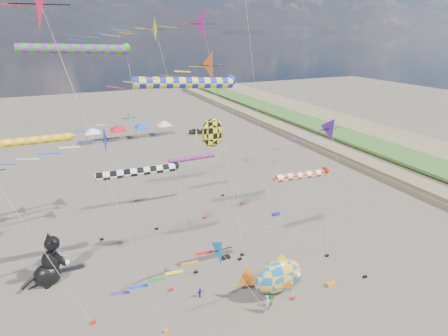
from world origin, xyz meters
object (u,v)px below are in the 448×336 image
(child_green, at_px, (271,301))
(child_blue, at_px, (200,293))
(cat_inflatable, at_px, (48,260))
(person_adult, at_px, (267,304))
(fish_inflatable, at_px, (277,276))
(parked_car, at_px, (197,131))

(child_green, relative_size, child_blue, 1.21)
(cat_inflatable, distance_m, person_adult, 19.72)
(cat_inflatable, relative_size, child_blue, 5.02)
(cat_inflatable, distance_m, fish_inflatable, 20.43)
(fish_inflatable, distance_m, child_blue, 6.83)
(person_adult, relative_size, child_green, 1.47)
(parked_car, bearing_deg, person_adult, -178.58)
(fish_inflatable, bearing_deg, child_green, -140.56)
(cat_inflatable, height_order, child_blue, cat_inflatable)
(cat_inflatable, distance_m, child_green, 20.03)
(fish_inflatable, bearing_deg, cat_inflatable, 150.60)
(fish_inflatable, distance_m, child_green, 2.07)
(person_adult, bearing_deg, child_blue, 114.31)
(child_blue, relative_size, parked_car, 0.27)
(child_blue, bearing_deg, cat_inflatable, 120.51)
(fish_inflatable, bearing_deg, child_blue, 157.34)
(child_blue, height_order, parked_car, parked_car)
(cat_inflatable, xyz_separation_m, fish_inflatable, (17.79, -10.02, -0.36))
(child_green, height_order, child_blue, child_green)
(person_adult, bearing_deg, cat_inflatable, 120.84)
(person_adult, height_order, parked_car, person_adult)
(fish_inflatable, relative_size, parked_car, 1.75)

